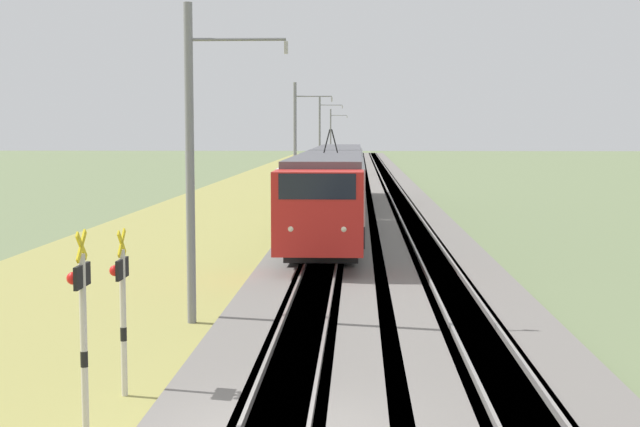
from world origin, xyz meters
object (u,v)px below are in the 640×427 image
crossing_signal_aux (122,298)px  catenary_mast_far (320,135)px  catenary_mast_mid (296,142)px  catenary_mast_distant (331,136)px  passenger_train (335,180)px  catenary_mast_near (192,162)px  crossing_signal_near (82,315)px

crossing_signal_aux → catenary_mast_far: bearing=-90.1°
catenary_mast_mid → catenary_mast_distant: size_ratio=1.00×
crossing_signal_aux → catenary_mast_far: size_ratio=0.37×
passenger_train → catenary_mast_near: 25.29m
crossing_signal_near → passenger_train: bearing=-95.2°
catenary_mast_near → catenary_mast_far: catenary_mast_far is taller
crossing_signal_near → catenary_mast_near: (8.36, -0.19, 2.09)m
catenary_mast_near → crossing_signal_near: bearing=178.7°
catenary_mast_mid → catenary_mast_distant: (72.48, -0.00, -0.02)m
crossing_signal_near → crossing_signal_aux: bearing=-91.2°
catenary_mast_far → catenary_mast_mid: bearing=-180.0°
catenary_mast_mid → catenary_mast_near: bearing=180.0°
crossing_signal_aux → catenary_mast_far: catenary_mast_far is taller
crossing_signal_aux → catenary_mast_mid: size_ratio=0.40×
passenger_train → catenary_mast_mid: 11.67m
catenary_mast_near → catenary_mast_distant: 108.72m
catenary_mast_near → catenary_mast_far: (72.48, 0.00, 0.22)m
passenger_train → catenary_mast_mid: catenary_mast_mid is taller
crossing_signal_aux → catenary_mast_distant: (114.92, -0.15, 2.21)m
catenary_mast_mid → crossing_signal_aux: bearing=179.8°
passenger_train → crossing_signal_near: bearing=-5.2°
crossing_signal_near → crossing_signal_aux: crossing_signal_near is taller
passenger_train → catenary_mast_mid: bearing=-165.8°
passenger_train → catenary_mast_near: size_ratio=4.80×
crossing_signal_aux → catenary_mast_near: bearing=-91.4°
passenger_train → catenary_mast_distant: size_ratio=4.83×
passenger_train → catenary_mast_distant: catenary_mast_distant is taller
crossing_signal_aux → catenary_mast_distant: catenary_mast_distant is taller
catenary_mast_distant → crossing_signal_near: bearing=179.9°
catenary_mast_distant → crossing_signal_aux: bearing=179.9°
catenary_mast_far → catenary_mast_near: bearing=-180.0°
catenary_mast_near → catenary_mast_far: bearing=0.0°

